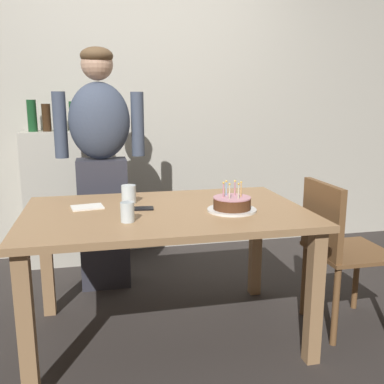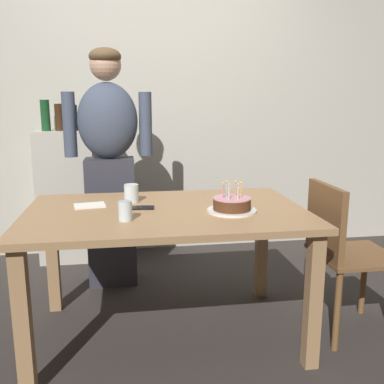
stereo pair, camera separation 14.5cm
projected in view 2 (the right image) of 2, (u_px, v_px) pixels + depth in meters
The scene contains 11 objects.
ground_plane at pixel (168, 334), 2.46m from camera, with size 10.00×10.00×0.00m, color #332D2B.
back_wall at pixel (148, 103), 3.69m from camera, with size 5.20×0.10×2.60m, color beige.
dining_table at pixel (166, 227), 2.33m from camera, with size 1.50×0.96×0.74m.
birthday_cake at pixel (232, 205), 2.25m from camera, with size 0.26×0.26×0.16m.
water_glass_near at pixel (125, 211), 2.08m from camera, with size 0.07×0.07×0.10m, color silver.
water_glass_far at pixel (131, 193), 2.47m from camera, with size 0.08×0.08×0.10m, color silver.
cell_phone at pixel (141, 208), 2.33m from camera, with size 0.14×0.07×0.01m, color black.
napkin_stack at pixel (90, 205), 2.38m from camera, with size 0.17×0.13×0.01m, color white.
person_man_bearded at pixel (109, 165), 3.00m from camera, with size 0.61×0.27×1.66m.
dining_chair at pixel (340, 247), 2.39m from camera, with size 0.42×0.42×0.87m.
shelf_cabinet at pixel (77, 194), 3.54m from camera, with size 0.62×0.30×1.32m.
Camera 2 is at (-0.20, -2.23, 1.31)m, focal length 40.02 mm.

